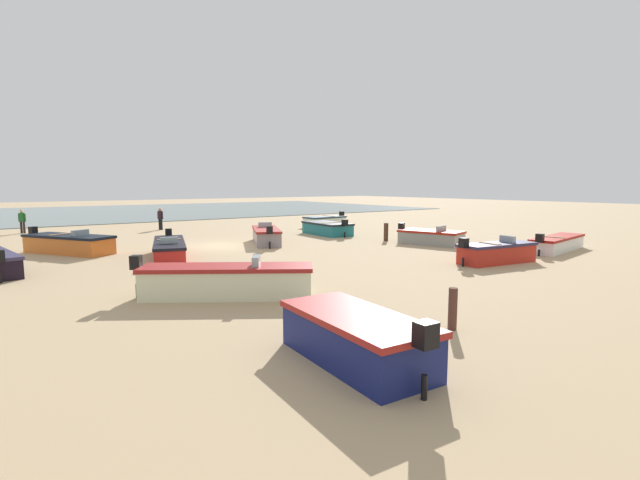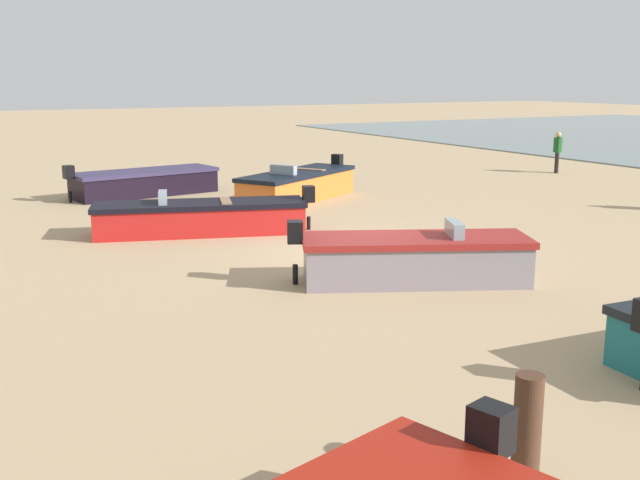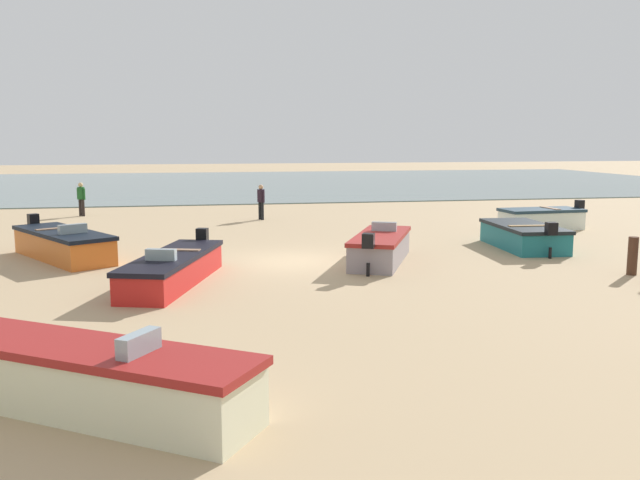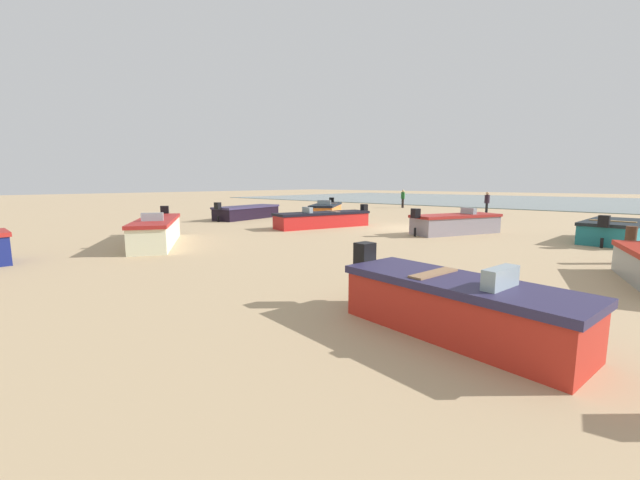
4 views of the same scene
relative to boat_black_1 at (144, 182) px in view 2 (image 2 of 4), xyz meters
The scene contains 7 objects.
ground_plane 10.50m from the boat_black_1, 168.53° to the right, with size 160.00×160.00×0.00m, color tan.
boat_black_1 is the anchor object (origin of this frame).
boat_red_5 6.72m from the boat_black_1, behind, with size 2.75×5.33×1.10m.
boat_grey_6 12.89m from the boat_black_1, behind, with size 2.98×4.38×1.18m.
boat_orange_7 5.07m from the boat_black_1, 129.56° to the right, with size 3.72×4.79×1.21m.
mooring_post_near_water 19.15m from the boat_black_1, behind, with size 0.27×0.27×1.06m, color #472D1F.
beach_walker_distant 16.12m from the boat_black_1, 96.99° to the right, with size 0.48×0.48×1.62m.
Camera 2 is at (-13.60, 8.42, 3.71)m, focal length 42.34 mm.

